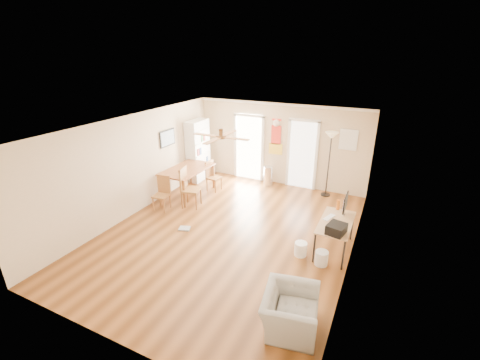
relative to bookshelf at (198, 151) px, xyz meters
The scene contains 29 objects.
floor 3.81m from the bookshelf, 46.57° to the right, with size 7.00×7.00×0.00m, color brown.
ceiling 4.01m from the bookshelf, 46.57° to the right, with size 5.50×7.00×0.00m, color silver, non-canonical shape.
wall_back 2.68m from the bookshelf, 18.11° to the left, with size 5.50×0.04×2.60m, color beige, non-canonical shape.
wall_front 6.68m from the bookshelf, 67.71° to the right, with size 5.50×0.04×2.60m, color beige, non-canonical shape.
wall_left 2.70m from the bookshelf, 94.70° to the right, with size 0.04×7.00×2.60m, color beige, non-canonical shape.
wall_right 5.93m from the bookshelf, 26.85° to the right, with size 0.04×7.00×2.60m, color beige, non-canonical shape.
crown_molding 4.00m from the bookshelf, 46.57° to the right, with size 5.50×7.00×0.08m, color white, non-canonical shape.
kitchen_doorway 1.69m from the bookshelf, 28.76° to the left, with size 0.90×0.10×2.10m, color white, non-canonical shape.
bathroom_doorway 3.38m from the bookshelf, 13.91° to the left, with size 0.80×0.10×2.10m, color white, non-canonical shape.
wall_decal 2.60m from the bookshelf, 18.56° to the left, with size 0.46×0.03×1.10m, color red.
ac_grille 4.70m from the bookshelf, ahead, with size 0.50×0.04×0.60m, color white.
framed_poster 1.47m from the bookshelf, 98.70° to the right, with size 0.04×0.66×0.48m, color black.
ceiling_fan 4.16m from the bookshelf, 49.60° to the right, with size 1.24×1.24×0.20m, color #593819, non-canonical shape.
bookshelf is the anchor object (origin of this frame).
dining_table 1.40m from the bookshelf, 72.56° to the right, with size 0.99×1.65×0.82m, color brown, non-canonical shape.
dining_chair_right_a 1.23m from the bookshelf, 32.54° to the right, with size 0.38×0.38×0.92m, color olive, non-canonical shape.
dining_chair_right_b 2.11m from the bookshelf, 63.26° to the right, with size 0.46×0.46×1.12m, color #9F6733, non-canonical shape.
dining_chair_near 2.46m from the bookshelf, 82.43° to the right, with size 0.39×0.39×0.94m, color #A66D35, non-canonical shape.
trash_can 2.45m from the bookshelf, 12.51° to the left, with size 0.29×0.29×0.63m, color silver.
torchiere_lamp 4.19m from the bookshelf, ahead, with size 0.36×0.36×1.93m, color black, non-canonical shape.
computer_desk 5.46m from the bookshelf, 25.34° to the right, with size 0.65×1.31×0.70m, color tan, non-canonical shape.
imac 5.36m from the bookshelf, 21.04° to the right, with size 0.07×0.51×0.48m, color black, non-canonical shape.
keyboard 5.22m from the bookshelf, 24.93° to the right, with size 0.12×0.36×0.01m, color silver.
printer 5.71m from the bookshelf, 29.23° to the right, with size 0.33×0.38×0.20m, color black.
orange_bottle 5.13m from the bookshelf, 19.66° to the right, with size 0.08×0.08×0.24m, color #CF5E12.
wastebasket_a 5.22m from the bookshelf, 33.11° to the right, with size 0.26×0.26×0.30m, color white.
wastebasket_b 5.68m from the bookshelf, 31.64° to the right, with size 0.26×0.26×0.31m, color silver.
floor_cloth 3.48m from the bookshelf, 63.89° to the right, with size 0.26×0.21×0.04m, color gray.
armchair 6.71m from the bookshelf, 45.48° to the right, with size 0.95×0.83×0.62m, color #989893.
Camera 1 is at (3.12, -5.91, 4.07)m, focal length 24.10 mm.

